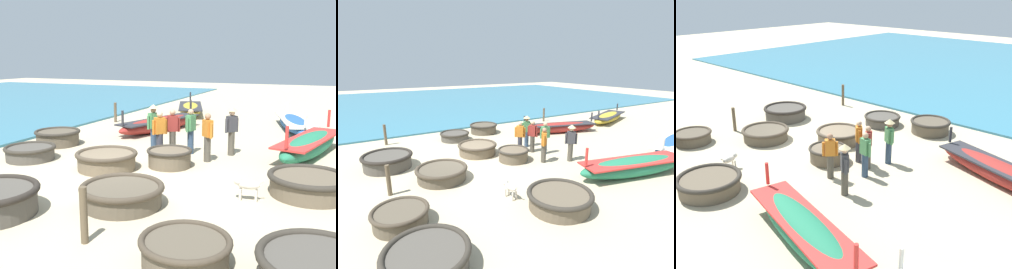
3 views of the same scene
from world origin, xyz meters
The scene contains 21 objects.
ground_plane centered at (0.00, 0.00, 0.00)m, with size 80.00×80.00×0.00m, color #BCAD8C.
coracle_tilted centered at (1.40, -1.83, 0.28)m, with size 1.93×1.93×0.50m.
coracle_front_right centered at (-3.99, 2.68, 0.31)m, with size 1.72×1.72×0.57m.
coracle_center centered at (5.24, 0.52, 0.30)m, with size 1.99×1.99×0.55m.
coracle_far_right centered at (3.63, -3.71, 0.26)m, with size 1.53×1.53×0.48m.
coracle_upturned centered at (1.13, 1.57, 0.30)m, with size 1.41×1.41×0.55m.
coracle_nearest centered at (-3.39, 0.53, 0.25)m, with size 1.66×1.66×0.46m.
coracle_front_left centered at (-0.50, 0.57, 0.30)m, with size 1.86×1.86×0.54m.
long_boat_blue_hull centered at (4.02, 9.58, 0.30)m, with size 2.46×5.33×1.02m.
long_boat_green_hull centered at (-1.55, 6.79, 0.34)m, with size 2.42×5.10×1.18m.
long_boat_white_hull centered at (4.97, 4.64, 0.39)m, with size 2.15×4.91×1.34m.
long_boat_ochre_hull centered at (-2.11, 12.33, 0.32)m, with size 2.82×4.93×1.10m.
fisherman_standing_left centered at (2.01, 2.58, 0.84)m, with size 0.41×0.39×1.57m.
fisherman_crouching centered at (1.16, 3.35, 0.84)m, with size 0.29×0.52×1.57m.
fisherman_with_hat centered at (0.62, 3.02, 0.84)m, with size 0.47×0.36×1.57m.
fisherman_hauling centered at (2.51, 3.69, 0.96)m, with size 0.39×0.43×1.67m.
fisherman_by_coracle centered at (-0.22, 3.28, 0.96)m, with size 0.36×0.47×1.67m.
fisherman_standing_right centered at (0.41, 2.42, 0.84)m, with size 0.40×0.41×1.57m.
dog centered at (3.92, -0.41, 0.37)m, with size 0.68×0.26×0.55m.
mooring_post_inland centered at (-4.70, 8.17, 0.50)m, with size 0.14×0.14×1.01m, color brown.
mooring_post_mid_beach centered at (1.69, -3.69, 0.53)m, with size 0.14×0.14×1.06m, color brown.
Camera 1 is at (5.67, -9.17, 3.32)m, focal length 42.00 mm.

